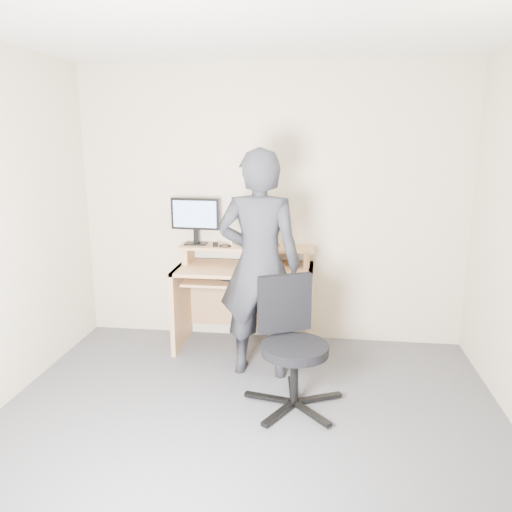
% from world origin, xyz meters
% --- Properties ---
extents(ground, '(3.50, 3.50, 0.00)m').
position_xyz_m(ground, '(0.00, 0.00, 0.00)').
color(ground, '#5A5B60').
rests_on(ground, ground).
extents(back_wall, '(3.50, 0.02, 2.50)m').
position_xyz_m(back_wall, '(0.00, 1.75, 1.25)').
color(back_wall, beige).
rests_on(back_wall, ground).
extents(ceiling, '(3.50, 3.50, 0.02)m').
position_xyz_m(ceiling, '(0.00, 0.00, 2.50)').
color(ceiling, white).
rests_on(ceiling, back_wall).
extents(desk, '(1.20, 0.60, 0.91)m').
position_xyz_m(desk, '(-0.20, 1.53, 0.55)').
color(desk, tan).
rests_on(desk, ground).
extents(monitor, '(0.44, 0.12, 0.42)m').
position_xyz_m(monitor, '(-0.67, 1.60, 1.16)').
color(monitor, black).
rests_on(monitor, desk).
extents(external_drive, '(0.10, 0.14, 0.20)m').
position_xyz_m(external_drive, '(-0.20, 1.64, 1.01)').
color(external_drive, black).
rests_on(external_drive, desk).
extents(travel_mug, '(0.09, 0.09, 0.17)m').
position_xyz_m(travel_mug, '(0.00, 1.57, 0.99)').
color(travel_mug, '#B9BABE').
rests_on(travel_mug, desk).
extents(smartphone, '(0.09, 0.14, 0.01)m').
position_xyz_m(smartphone, '(0.05, 1.59, 0.92)').
color(smartphone, black).
rests_on(smartphone, desk).
extents(charger, '(0.05, 0.04, 0.03)m').
position_xyz_m(charger, '(-0.47, 1.54, 0.93)').
color(charger, black).
rests_on(charger, desk).
extents(headphones, '(0.19, 0.19, 0.06)m').
position_xyz_m(headphones, '(-0.28, 1.63, 0.92)').
color(headphones, silver).
rests_on(headphones, desk).
extents(keyboard, '(0.49, 0.35, 0.03)m').
position_xyz_m(keyboard, '(-0.19, 1.36, 0.67)').
color(keyboard, black).
rests_on(keyboard, desk).
extents(mouse, '(0.11, 0.09, 0.04)m').
position_xyz_m(mouse, '(0.10, 1.35, 0.77)').
color(mouse, black).
rests_on(mouse, desk).
extents(office_chair, '(0.71, 0.70, 0.89)m').
position_xyz_m(office_chair, '(0.27, 0.53, 0.49)').
color(office_chair, black).
rests_on(office_chair, ground).
extents(person, '(0.67, 0.46, 1.79)m').
position_xyz_m(person, '(-0.01, 0.98, 0.89)').
color(person, black).
rests_on(person, ground).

